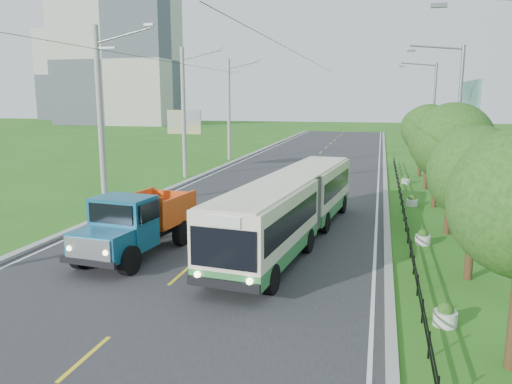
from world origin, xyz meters
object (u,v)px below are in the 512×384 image
at_px(billboard_right, 470,111).
at_px(tree_fifth, 429,133).
at_px(tree_third, 453,147).
at_px(streetlight_mid, 455,121).
at_px(billboard_left, 184,126).
at_px(planter_front, 445,315).
at_px(bus, 292,203).
at_px(planter_near, 423,238).
at_px(planter_far, 406,180).
at_px(pole_near, 101,118).
at_px(dump_truck, 136,220).
at_px(streetlight_far, 431,114).
at_px(pole_mid, 184,112).
at_px(tree_second, 477,178).
at_px(planter_mid, 412,201).
at_px(tree_fourth, 438,145).
at_px(pole_far, 229,109).
at_px(tree_back, 422,130).

bearing_deg(billboard_right, tree_fifth, 176.70).
xyz_separation_m(tree_third, streetlight_mid, (0.79, 5.86, 0.92)).
relative_size(tree_fifth, billboard_left, 1.12).
bearing_deg(planter_front, streetlight_mid, 82.73).
bearing_deg(bus, billboard_left, 129.87).
height_order(streetlight_mid, planter_near, streetlight_mid).
relative_size(tree_third, bus, 0.40).
bearing_deg(bus, billboard_right, 64.36).
distance_m(planter_far, billboard_right, 6.58).
bearing_deg(bus, pole_near, 167.36).
bearing_deg(pole_near, billboard_left, 94.72).
height_order(tree_fifth, dump_truck, tree_fifth).
relative_size(tree_fifth, streetlight_far, 0.64).
bearing_deg(pole_mid, tree_second, -46.15).
xyz_separation_m(pole_near, streetlight_far, (18.90, 19.00, -0.19)).
height_order(planter_near, planter_mid, same).
distance_m(pole_near, planter_near, 17.79).
relative_size(pole_mid, planter_front, 14.93).
relative_size(tree_third, tree_fifth, 1.03).
distance_m(pole_mid, tree_fifth, 18.18).
xyz_separation_m(tree_third, dump_truck, (-12.41, -6.45, -2.56)).
distance_m(tree_fourth, planter_front, 16.52).
bearing_deg(tree_fourth, streetlight_mid, -10.15).
height_order(pole_mid, dump_truck, pole_mid).
relative_size(pole_mid, dump_truck, 1.61).
bearing_deg(pole_far, tree_fifth, -35.36).
distance_m(tree_back, planter_near, 20.46).
height_order(planter_far, billboard_left, billboard_left).
height_order(planter_front, planter_near, same).
distance_m(tree_second, billboard_left, 29.20).
xyz_separation_m(tree_fifth, billboard_left, (-19.36, 3.86, 0.01)).
distance_m(pole_near, pole_mid, 12.00).
relative_size(pole_near, pole_mid, 1.00).
distance_m(tree_second, planter_front, 5.40).
bearing_deg(planter_mid, billboard_left, 151.08).
height_order(pole_near, tree_second, pole_near).
relative_size(tree_fourth, tree_fifth, 0.93).
bearing_deg(pole_far, planter_mid, -48.41).
bearing_deg(planter_far, tree_second, -86.38).
distance_m(tree_second, tree_fourth, 12.00).
height_order(tree_second, tree_back, tree_back).
bearing_deg(tree_fifth, tree_fourth, -90.00).
height_order(pole_mid, bus, pole_mid).
xyz_separation_m(streetlight_far, planter_mid, (-2.04, -14.00, -4.62)).
bearing_deg(tree_back, pole_far, 159.26).
bearing_deg(tree_fourth, tree_second, -90.00).
bearing_deg(planter_far, streetlight_mid, -75.68).
bearing_deg(tree_third, tree_fifth, 90.00).
height_order(planter_front, billboard_right, billboard_right).
height_order(planter_mid, bus, bus).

